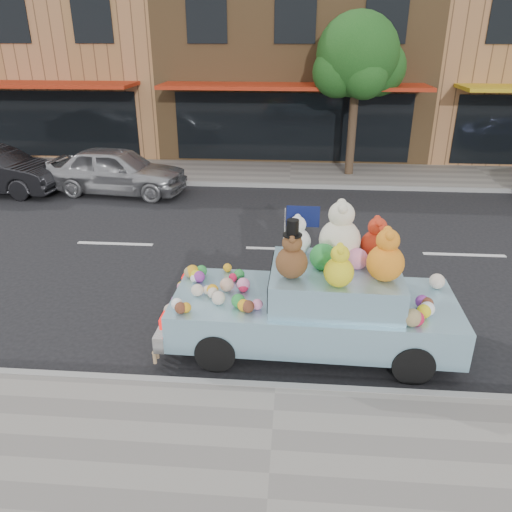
# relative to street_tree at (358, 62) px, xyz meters

# --- Properties ---
(ground) EXTENTS (120.00, 120.00, 0.00)m
(ground) POSITION_rel_street_tree_xyz_m (-2.03, -6.55, -3.69)
(ground) COLOR black
(ground) RESTS_ON ground
(near_sidewalk) EXTENTS (60.00, 3.00, 0.12)m
(near_sidewalk) POSITION_rel_street_tree_xyz_m (-2.03, -13.05, -3.63)
(near_sidewalk) COLOR gray
(near_sidewalk) RESTS_ON ground
(far_sidewalk) EXTENTS (60.00, 3.00, 0.12)m
(far_sidewalk) POSITION_rel_street_tree_xyz_m (-2.03, -0.05, -3.63)
(far_sidewalk) COLOR gray
(far_sidewalk) RESTS_ON ground
(near_kerb) EXTENTS (60.00, 0.12, 0.13)m
(near_kerb) POSITION_rel_street_tree_xyz_m (-2.03, -11.55, -3.63)
(near_kerb) COLOR gray
(near_kerb) RESTS_ON ground
(far_kerb) EXTENTS (60.00, 0.12, 0.13)m
(far_kerb) POSITION_rel_street_tree_xyz_m (-2.03, -1.55, -3.63)
(far_kerb) COLOR gray
(far_kerb) RESTS_ON ground
(storefront_left) EXTENTS (10.00, 9.80, 7.30)m
(storefront_left) POSITION_rel_street_tree_xyz_m (-12.03, 5.42, -0.05)
(storefront_left) COLOR #9C6941
(storefront_left) RESTS_ON ground
(storefront_mid) EXTENTS (10.00, 9.80, 7.30)m
(storefront_mid) POSITION_rel_street_tree_xyz_m (-2.03, 5.42, -0.05)
(storefront_mid) COLOR brown
(storefront_mid) RESTS_ON ground
(street_tree) EXTENTS (3.00, 2.70, 5.22)m
(street_tree) POSITION_rel_street_tree_xyz_m (0.00, 0.00, 0.00)
(street_tree) COLOR #38281C
(street_tree) RESTS_ON ground
(car_silver) EXTENTS (4.35, 2.15, 1.42)m
(car_silver) POSITION_rel_street_tree_xyz_m (-7.26, -2.56, -2.98)
(car_silver) COLOR #A3A4A8
(car_silver) RESTS_ON ground
(art_car) EXTENTS (4.52, 1.86, 2.28)m
(art_car) POSITION_rel_street_tree_xyz_m (-1.45, -10.33, -2.88)
(art_car) COLOR black
(art_car) RESTS_ON ground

